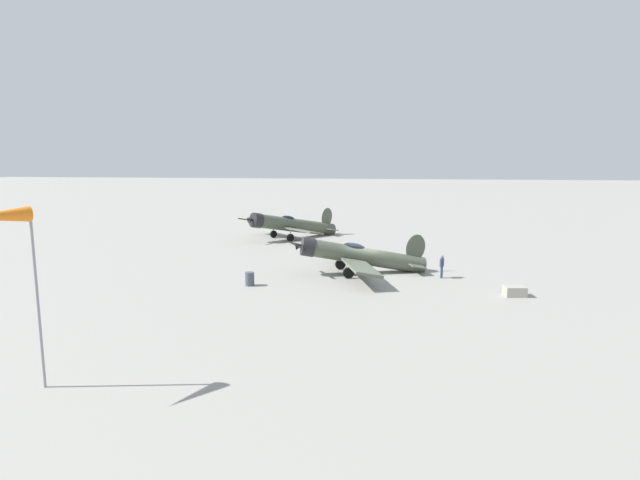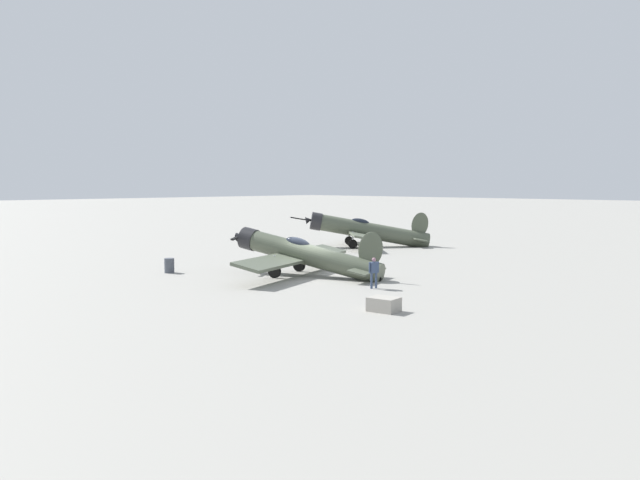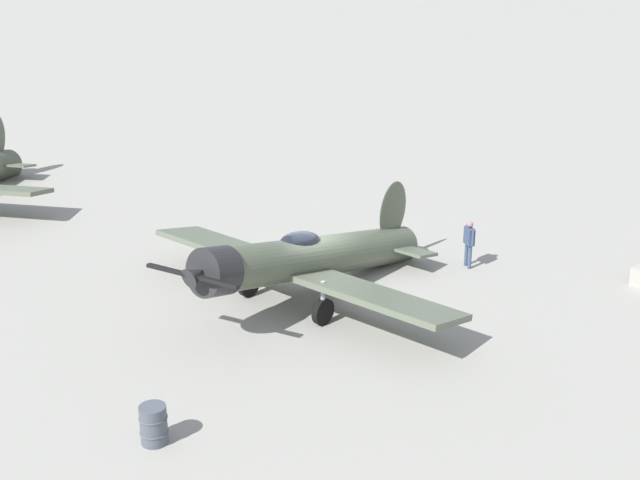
{
  "view_description": "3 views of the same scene",
  "coord_description": "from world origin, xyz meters",
  "views": [
    {
      "loc": [
        37.56,
        2.55,
        8.36
      ],
      "look_at": [
        -5.22,
        -4.33,
        1.6
      ],
      "focal_mm": 28.63,
      "sensor_mm": 36.0,
      "label": 1
    },
    {
      "loc": [
        26.29,
        26.35,
        5.56
      ],
      "look_at": [
        -5.22,
        -4.33,
        1.6
      ],
      "focal_mm": 34.88,
      "sensor_mm": 36.0,
      "label": 2
    },
    {
      "loc": [
        20.39,
        -12.45,
        10.5
      ],
      "look_at": [
        0.0,
        -0.0,
        1.8
      ],
      "focal_mm": 45.83,
      "sensor_mm": 36.0,
      "label": 3
    }
  ],
  "objects": [
    {
      "name": "fuel_drum",
      "position": [
        5.15,
        -7.47,
        0.46
      ],
      "size": [
        0.65,
        0.65,
        0.92
      ],
      "color": "#474C56",
      "rests_on": "ground_plane"
    },
    {
      "name": "ground_plane",
      "position": [
        0.0,
        0.0,
        0.0
      ],
      "size": [
        400.0,
        400.0,
        0.0
      ],
      "primitive_type": "plane",
      "color": "gray"
    },
    {
      "name": "airplane_foreground",
      "position": [
        0.15,
        -0.48,
        1.33
      ],
      "size": [
        11.29,
        10.39,
        3.19
      ],
      "rotation": [
        0.0,
        0.0,
        5.02
      ],
      "color": "#4C5442",
      "rests_on": "ground_plane"
    },
    {
      "name": "ground_crew_mechanic",
      "position": [
        0.75,
        5.5,
        1.0
      ],
      "size": [
        0.62,
        0.35,
        1.66
      ],
      "rotation": [
        0.0,
        0.0,
        4.42
      ],
      "color": "#384766",
      "rests_on": "ground_plane"
    }
  ]
}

